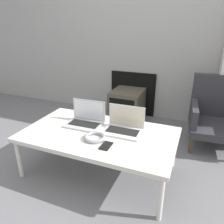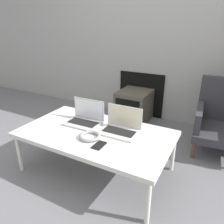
{
  "view_description": "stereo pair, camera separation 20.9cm",
  "coord_description": "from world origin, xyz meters",
  "px_view_note": "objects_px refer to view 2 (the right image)",
  "views": [
    {
      "loc": [
        0.73,
        -1.15,
        1.27
      ],
      "look_at": [
        0.0,
        0.64,
        0.47
      ],
      "focal_mm": 35.0,
      "sensor_mm": 36.0,
      "label": 1
    },
    {
      "loc": [
        0.92,
        -1.06,
        1.27
      ],
      "look_at": [
        0.0,
        0.64,
        0.47
      ],
      "focal_mm": 35.0,
      "sensor_mm": 36.0,
      "label": 2
    }
  ],
  "objects_px": {
    "laptop_right": "(121,127)",
    "tv": "(134,106)",
    "phone": "(99,145)",
    "armchair": "(224,117)",
    "laptop_left": "(85,118)",
    "headphones": "(90,136)"
  },
  "relations": [
    {
      "from": "laptop_left",
      "to": "armchair",
      "type": "relative_size",
      "value": 0.45
    },
    {
      "from": "laptop_left",
      "to": "tv",
      "type": "bearing_deg",
      "value": 85.89
    },
    {
      "from": "tv",
      "to": "phone",
      "type": "bearing_deg",
      "value": -78.29
    },
    {
      "from": "laptop_right",
      "to": "phone",
      "type": "bearing_deg",
      "value": -98.49
    },
    {
      "from": "headphones",
      "to": "phone",
      "type": "height_order",
      "value": "headphones"
    },
    {
      "from": "laptop_right",
      "to": "tv",
      "type": "distance_m",
      "value": 1.13
    },
    {
      "from": "phone",
      "to": "armchair",
      "type": "xyz_separation_m",
      "value": [
        0.82,
        1.14,
        -0.03
      ]
    },
    {
      "from": "phone",
      "to": "laptop_left",
      "type": "bearing_deg",
      "value": 138.54
    },
    {
      "from": "laptop_right",
      "to": "tv",
      "type": "xyz_separation_m",
      "value": [
        -0.32,
        1.06,
        -0.23
      ]
    },
    {
      "from": "tv",
      "to": "armchair",
      "type": "xyz_separation_m",
      "value": [
        1.1,
        -0.21,
        0.15
      ]
    },
    {
      "from": "laptop_left",
      "to": "armchair",
      "type": "height_order",
      "value": "armchair"
    },
    {
      "from": "armchair",
      "to": "phone",
      "type": "bearing_deg",
      "value": -130.37
    },
    {
      "from": "laptop_left",
      "to": "laptop_right",
      "type": "xyz_separation_m",
      "value": [
        0.37,
        0.0,
        0.0
      ]
    },
    {
      "from": "laptop_right",
      "to": "tv",
      "type": "bearing_deg",
      "value": 105.93
    },
    {
      "from": "laptop_right",
      "to": "headphones",
      "type": "distance_m",
      "value": 0.28
    },
    {
      "from": "tv",
      "to": "laptop_left",
      "type": "bearing_deg",
      "value": -92.79
    },
    {
      "from": "phone",
      "to": "armchair",
      "type": "bearing_deg",
      "value": 54.51
    },
    {
      "from": "laptop_left",
      "to": "phone",
      "type": "distance_m",
      "value": 0.45
    },
    {
      "from": "laptop_right",
      "to": "phone",
      "type": "xyz_separation_m",
      "value": [
        -0.04,
        -0.29,
        -0.04
      ]
    },
    {
      "from": "laptop_left",
      "to": "headphones",
      "type": "distance_m",
      "value": 0.31
    },
    {
      "from": "tv",
      "to": "armchair",
      "type": "distance_m",
      "value": 1.13
    },
    {
      "from": "armchair",
      "to": "laptop_left",
      "type": "bearing_deg",
      "value": -148.4
    }
  ]
}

